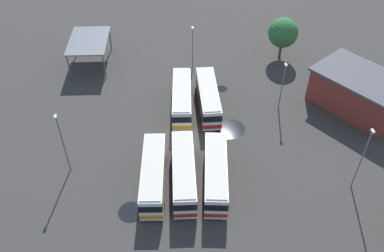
{
  "coord_description": "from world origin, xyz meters",
  "views": [
    {
      "loc": [
        -38.91,
        2.05,
        37.8
      ],
      "look_at": [
        1.42,
        -1.15,
        1.51
      ],
      "focal_mm": 38.87,
      "sensor_mm": 36.0,
      "label": 1
    }
  ],
  "objects": [
    {
      "name": "depot_building",
      "position": [
        5.47,
        -24.91,
        2.66
      ],
      "size": [
        14.82,
        13.97,
        5.29
      ],
      "color": "maroon",
      "rests_on": "ground_plane"
    },
    {
      "name": "bus_row0_slot2",
      "position": [
        -6.9,
        3.97,
        1.83
      ],
      "size": [
        10.79,
        3.22,
        3.45
      ],
      "color": "silver",
      "rests_on": "ground_plane"
    },
    {
      "name": "bus_row1_slot0",
      "position": [
        6.94,
        -3.87,
        1.83
      ],
      "size": [
        10.7,
        2.65,
        3.45
      ],
      "color": "silver",
      "rests_on": "ground_plane"
    },
    {
      "name": "puddle_centre_drain",
      "position": [
        -10.63,
        6.56,
        0.0
      ],
      "size": [
        2.92,
        2.92,
        0.01
      ],
      "primitive_type": "cylinder",
      "color": "black",
      "rests_on": "ground_plane"
    },
    {
      "name": "bus_row0_slot1",
      "position": [
        -6.85,
        0.46,
        1.83
      ],
      "size": [
        10.94,
        2.9,
        3.45
      ],
      "color": "silver",
      "rests_on": "ground_plane"
    },
    {
      "name": "puddle_back_corner",
      "position": [
        2.12,
        -6.36,
        0.0
      ],
      "size": [
        4.11,
        4.11,
        0.01
      ],
      "primitive_type": "cylinder",
      "color": "black",
      "rests_on": "ground_plane"
    },
    {
      "name": "maintenance_shelter",
      "position": [
        19.87,
        13.78,
        4.04
      ],
      "size": [
        9.08,
        6.39,
        4.26
      ],
      "color": "slate",
      "rests_on": "ground_plane"
    },
    {
      "name": "puddle_between_rows",
      "position": [
        11.14,
        -6.4,
        0.0
      ],
      "size": [
        1.74,
        1.74,
        0.01
      ],
      "primitive_type": "cylinder",
      "color": "black",
      "rests_on": "ground_plane"
    },
    {
      "name": "lamp_post_near_entrance",
      "position": [
        -8.97,
        -19.04,
        4.88
      ],
      "size": [
        0.56,
        0.28,
        8.93
      ],
      "color": "slate",
      "rests_on": "ground_plane"
    },
    {
      "name": "bus_row0_slot0",
      "position": [
        -7.29,
        -3.21,
        1.83
      ],
      "size": [
        10.82,
        3.73,
        3.45
      ],
      "color": "silver",
      "rests_on": "ground_plane"
    },
    {
      "name": "ground_plane",
      "position": [
        0.0,
        0.0,
        0.0
      ],
      "size": [
        92.35,
        92.35,
        0.0
      ],
      "primitive_type": "plane",
      "color": "#383533"
    },
    {
      "name": "bus_row1_slot1",
      "position": [
        7.08,
        -0.18,
        1.83
      ],
      "size": [
        10.74,
        3.25,
        3.45
      ],
      "color": "silver",
      "rests_on": "ground_plane"
    },
    {
      "name": "tree_east_edge",
      "position": [
        19.28,
        -17.24,
        4.5
      ],
      "size": [
        4.81,
        4.81,
        6.92
      ],
      "color": "brown",
      "rests_on": "ground_plane"
    },
    {
      "name": "lamp_post_by_building",
      "position": [
        16.55,
        -2.44,
        4.21
      ],
      "size": [
        0.56,
        0.28,
        7.6
      ],
      "color": "slate",
      "rests_on": "ground_plane"
    },
    {
      "name": "lamp_post_mid_lot",
      "position": [
        6.06,
        -13.95,
        4.11
      ],
      "size": [
        0.56,
        0.28,
        7.4
      ],
      "color": "slate",
      "rests_on": "ground_plane"
    },
    {
      "name": "lamp_post_far_corner",
      "position": [
        -3.68,
        14.12,
        4.74
      ],
      "size": [
        0.56,
        0.28,
        8.65
      ],
      "color": "slate",
      "rests_on": "ground_plane"
    }
  ]
}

